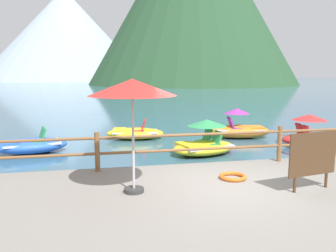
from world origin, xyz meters
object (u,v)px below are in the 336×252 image
(pedal_boat_3, at_px, (32,145))
(pedal_boat_0, at_px, (239,129))
(life_ring, at_px, (233,177))
(pedal_boat_5, at_px, (311,135))
(beach_umbrella, at_px, (132,89))
(sign_board, at_px, (313,155))
(pedal_boat_2, at_px, (135,133))
(pedal_boat_6, at_px, (204,143))

(pedal_boat_3, bearing_deg, pedal_boat_0, 8.73)
(life_ring, distance_m, pedal_boat_3, 7.41)
(pedal_boat_5, bearing_deg, beach_umbrella, -145.42)
(sign_board, height_order, pedal_boat_2, sign_board)
(beach_umbrella, relative_size, pedal_boat_3, 0.88)
(pedal_boat_2, bearing_deg, sign_board, -71.93)
(pedal_boat_3, relative_size, pedal_boat_6, 0.99)
(pedal_boat_5, relative_size, pedal_boat_6, 0.91)
(pedal_boat_5, bearing_deg, sign_board, -123.63)
(pedal_boat_3, bearing_deg, pedal_boat_6, -13.02)
(pedal_boat_2, xyz_separation_m, pedal_boat_3, (-3.74, -1.87, 0.03))
(pedal_boat_6, bearing_deg, pedal_boat_5, 7.11)
(life_ring, distance_m, pedal_boat_0, 7.18)
(beach_umbrella, distance_m, pedal_boat_5, 9.02)
(beach_umbrella, bearing_deg, pedal_boat_0, 53.46)
(pedal_boat_0, xyz_separation_m, pedal_boat_2, (-4.35, 0.63, -0.15))
(pedal_boat_2, xyz_separation_m, pedal_boat_5, (6.39, -2.64, 0.15))
(pedal_boat_6, bearing_deg, beach_umbrella, -122.60)
(pedal_boat_2, height_order, pedal_boat_6, pedal_boat_6)
(life_ring, height_order, pedal_boat_6, pedal_boat_6)
(sign_board, height_order, pedal_boat_3, sign_board)
(life_ring, relative_size, pedal_boat_2, 0.24)
(sign_board, xyz_separation_m, pedal_boat_5, (3.71, 5.57, -0.73))
(beach_umbrella, distance_m, pedal_boat_0, 8.95)
(beach_umbrella, height_order, pedal_boat_5, beach_umbrella)
(life_ring, bearing_deg, pedal_boat_6, 81.86)
(beach_umbrella, bearing_deg, pedal_boat_5, 34.58)
(pedal_boat_0, height_order, pedal_boat_6, pedal_boat_0)
(pedal_boat_0, xyz_separation_m, pedal_boat_6, (-2.35, -2.57, 0.00))
(pedal_boat_5, xyz_separation_m, pedal_boat_6, (-4.39, -0.55, 0.00))
(pedal_boat_6, bearing_deg, life_ring, -98.14)
(life_ring, distance_m, pedal_boat_6, 4.03)
(pedal_boat_2, xyz_separation_m, pedal_boat_6, (2.00, -3.19, 0.15))
(life_ring, height_order, pedal_boat_0, pedal_boat_0)
(pedal_boat_0, bearing_deg, life_ring, -114.03)
(pedal_boat_2, bearing_deg, pedal_boat_5, -22.49)
(beach_umbrella, relative_size, life_ring, 3.67)
(sign_board, xyz_separation_m, pedal_boat_6, (-0.69, 5.03, -0.73))
(beach_umbrella, bearing_deg, sign_board, -9.51)
(life_ring, relative_size, pedal_boat_6, 0.24)
(pedal_boat_0, bearing_deg, beach_umbrella, -126.54)
(sign_board, relative_size, beach_umbrella, 0.53)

